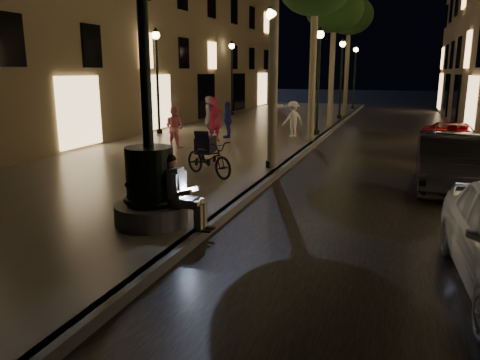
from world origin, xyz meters
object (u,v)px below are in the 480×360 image
at_px(tree_far, 349,16).
at_px(lamp_curb_a, 272,65).
at_px(stroller, 205,145).
at_px(pedestrian_red, 215,119).
at_px(lamp_curb_c, 342,68).
at_px(pedestrian_pink, 175,127).
at_px(car_third, 452,140).
at_px(lamp_curb_d, 355,69).
at_px(fountain_lamppost, 150,173).
at_px(pedestrian_dark, 209,111).
at_px(lamp_left_b, 157,67).
at_px(tree_third, 334,10).
at_px(lamp_curb_b, 319,67).
at_px(lamp_left_c, 232,68).
at_px(pedestrian_blue, 228,120).
at_px(pedestrian_white, 293,119).
at_px(bicycle, 209,158).
at_px(seated_man_laptop, 179,190).
at_px(car_second, 449,162).

distance_m(tree_far, lamp_curb_a, 18.28).
height_order(stroller, pedestrian_red, pedestrian_red).
relative_size(lamp_curb_c, pedestrian_pink, 3.04).
distance_m(car_third, pedestrian_pink, 10.29).
distance_m(tree_far, lamp_curb_d, 6.80).
distance_m(fountain_lamppost, pedestrian_dark, 16.28).
distance_m(tree_far, lamp_left_b, 14.34).
bearing_deg(fountain_lamppost, lamp_left_b, 118.07).
distance_m(tree_third, car_third, 10.48).
bearing_deg(lamp_curb_b, lamp_left_c, 131.59).
relative_size(fountain_lamppost, lamp_left_c, 1.08).
bearing_deg(lamp_curb_c, pedestrian_pink, -108.05).
bearing_deg(lamp_curb_d, pedestrian_blue, -100.73).
height_order(tree_far, pedestrian_pink, tree_far).
bearing_deg(pedestrian_white, stroller, 36.87).
height_order(fountain_lamppost, lamp_curb_a, fountain_lamppost).
relative_size(tree_far, bicycle, 3.94).
bearing_deg(lamp_curb_a, lamp_curb_d, 90.00).
height_order(seated_man_laptop, lamp_curb_c, lamp_curb_c).
height_order(stroller, car_third, stroller).
height_order(lamp_curb_a, pedestrian_red, lamp_curb_a).
xyz_separation_m(lamp_curb_a, lamp_curb_b, (0.00, 8.00, 0.00)).
distance_m(pedestrian_red, bicycle, 6.62).
distance_m(lamp_left_b, lamp_left_c, 10.00).
height_order(lamp_curb_b, pedestrian_pink, lamp_curb_b).
distance_m(lamp_curb_a, car_third, 7.88).
distance_m(lamp_curb_d, pedestrian_pink, 22.18).
relative_size(lamp_curb_b, car_second, 1.09).
bearing_deg(pedestrian_red, seated_man_laptop, -131.58).
xyz_separation_m(lamp_left_c, pedestrian_dark, (1.14, -6.60, -2.23)).
xyz_separation_m(lamp_left_b, pedestrian_white, (6.20, 1.00, -2.25)).
bearing_deg(pedestrian_blue, stroller, 8.31).
distance_m(pedestrian_red, pedestrian_white, 3.74).
distance_m(pedestrian_white, bicycle, 8.76).
distance_m(tree_third, car_second, 14.35).
height_order(lamp_left_b, lamp_left_c, same).
bearing_deg(lamp_left_b, lamp_left_c, 90.00).
bearing_deg(lamp_curb_c, bicycle, -94.17).
bearing_deg(lamp_curb_d, lamp_left_b, -111.53).
height_order(lamp_left_b, pedestrian_white, lamp_left_b).
bearing_deg(lamp_curb_b, car_third, -28.61).
relative_size(lamp_curb_a, pedestrian_pink, 3.04).
distance_m(fountain_lamppost, car_second, 8.04).
xyz_separation_m(car_third, pedestrian_dark, (-11.46, 4.40, 0.39)).
distance_m(pedestrian_white, pedestrian_dark, 5.60).
distance_m(fountain_lamppost, seated_man_laptop, 0.68).
bearing_deg(lamp_curb_d, tree_third, -90.00).
bearing_deg(seated_man_laptop, tree_third, 89.72).
relative_size(lamp_curb_a, pedestrian_dark, 3.00).
bearing_deg(lamp_curb_b, lamp_left_b, -164.27).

